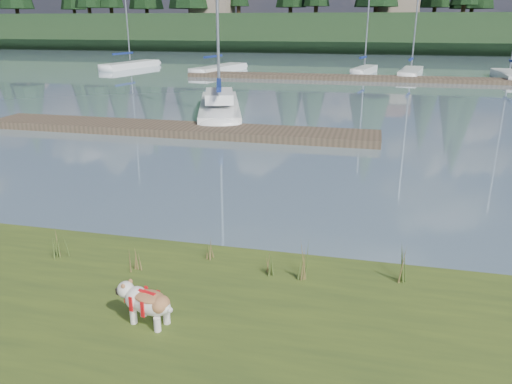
# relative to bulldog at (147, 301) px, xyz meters

# --- Properties ---
(ground) EXTENTS (200.00, 200.00, 0.00)m
(ground) POSITION_rel_bulldog_xyz_m (-0.85, 34.09, -0.68)
(ground) COLOR #7D97A5
(ground) RESTS_ON ground
(ridge) EXTENTS (200.00, 20.00, 5.00)m
(ridge) POSITION_rel_bulldog_xyz_m (-0.85, 77.09, 1.82)
(ridge) COLOR black
(ridge) RESTS_ON ground
(bulldog) EXTENTS (0.90, 0.49, 0.53)m
(bulldog) POSITION_rel_bulldog_xyz_m (0.00, 0.00, 0.00)
(bulldog) COLOR silver
(bulldog) RESTS_ON bank
(sailboat_main) EXTENTS (4.33, 9.07, 12.87)m
(sailboat_main) POSITION_rel_bulldog_xyz_m (-4.56, 18.02, -0.26)
(sailboat_main) COLOR white
(sailboat_main) RESTS_ON ground
(dock_near) EXTENTS (16.00, 2.00, 0.30)m
(dock_near) POSITION_rel_bulldog_xyz_m (-4.85, 13.09, -0.53)
(dock_near) COLOR #4C3D2C
(dock_near) RESTS_ON ground
(dock_far) EXTENTS (26.00, 2.20, 0.30)m
(dock_far) POSITION_rel_bulldog_xyz_m (1.15, 34.09, -0.53)
(dock_far) COLOR #4C3D2C
(dock_far) RESTS_ON ground
(sailboat_bg_0) EXTENTS (3.13, 8.28, 11.76)m
(sailboat_bg_0) POSITION_rel_bulldog_xyz_m (-19.82, 39.97, -0.36)
(sailboat_bg_0) COLOR white
(sailboat_bg_0) RESTS_ON ground
(sailboat_bg_1) EXTENTS (3.39, 8.58, 12.51)m
(sailboat_bg_1) POSITION_rel_bulldog_xyz_m (-10.40, 38.09, -0.36)
(sailboat_bg_1) COLOR white
(sailboat_bg_1) RESTS_ON ground
(sailboat_bg_2) EXTENTS (2.28, 5.90, 8.95)m
(sailboat_bg_2) POSITION_rel_bulldog_xyz_m (1.92, 39.34, -0.35)
(sailboat_bg_2) COLOR white
(sailboat_bg_2) RESTS_ON ground
(sailboat_bg_3) EXTENTS (2.49, 7.48, 10.88)m
(sailboat_bg_3) POSITION_rel_bulldog_xyz_m (5.65, 38.41, -0.36)
(sailboat_bg_3) COLOR white
(sailboat_bg_3) RESTS_ON ground
(sailboat_bg_4) EXTENTS (1.57, 7.56, 11.18)m
(sailboat_bg_4) POSITION_rel_bulldog_xyz_m (12.72, 37.54, -0.36)
(sailboat_bg_4) COLOR white
(sailboat_bg_4) RESTS_ON ground
(weed_0) EXTENTS (0.17, 0.14, 0.53)m
(weed_0) POSITION_rel_bulldog_xyz_m (-0.82, 1.32, -0.11)
(weed_0) COLOR #475B23
(weed_0) RESTS_ON bank
(weed_1) EXTENTS (0.17, 0.14, 0.43)m
(weed_1) POSITION_rel_bulldog_xyz_m (0.18, 2.04, -0.15)
(weed_1) COLOR #475B23
(weed_1) RESTS_ON bank
(weed_2) EXTENTS (0.17, 0.14, 0.74)m
(weed_2) POSITION_rel_bulldog_xyz_m (1.91, 1.72, -0.02)
(weed_2) COLOR #475B23
(weed_2) RESTS_ON bank
(weed_3) EXTENTS (0.17, 0.14, 0.55)m
(weed_3) POSITION_rel_bulldog_xyz_m (-2.34, 1.49, -0.10)
(weed_3) COLOR #475B23
(weed_3) RESTS_ON bank
(weed_4) EXTENTS (0.17, 0.14, 0.43)m
(weed_4) POSITION_rel_bulldog_xyz_m (1.33, 1.75, -0.15)
(weed_4) COLOR #475B23
(weed_4) RESTS_ON bank
(weed_5) EXTENTS (0.17, 0.14, 0.69)m
(weed_5) POSITION_rel_bulldog_xyz_m (3.38, 1.93, -0.04)
(weed_5) COLOR #475B23
(weed_5) RESTS_ON bank
(mud_lip) EXTENTS (60.00, 0.50, 0.14)m
(mud_lip) POSITION_rel_bulldog_xyz_m (-0.85, 2.49, -0.61)
(mud_lip) COLOR #33281C
(mud_lip) RESTS_ON ground
(house_0) EXTENTS (6.30, 5.30, 4.65)m
(house_0) POSITION_rel_bulldog_xyz_m (-22.85, 74.09, 6.63)
(house_0) COLOR gray
(house_0) RESTS_ON ridge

